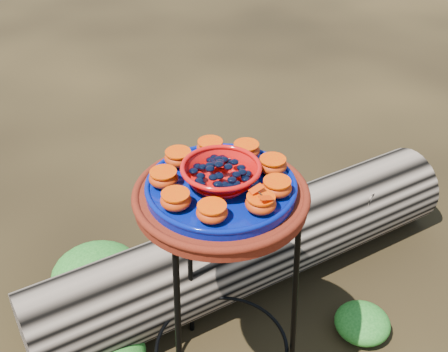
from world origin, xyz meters
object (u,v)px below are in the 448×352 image
plant_stand (221,301)px  cobalt_plate (221,188)px  terracotta_saucer (221,198)px  driftwood_log (250,248)px  red_bowl (221,175)px

plant_stand → cobalt_plate: 0.40m
plant_stand → terracotta_saucer: terracotta_saucer is taller
cobalt_plate → terracotta_saucer: bearing=0.0°
terracotta_saucer → cobalt_plate: 0.03m
plant_stand → driftwood_log: (0.30, 0.34, -0.20)m
cobalt_plate → red_bowl: (0.00, 0.00, 0.04)m
red_bowl → cobalt_plate: bearing=0.0°
plant_stand → red_bowl: (0.00, 0.00, 0.43)m
terracotta_saucer → cobalt_plate: cobalt_plate is taller
red_bowl → driftwood_log: size_ratio=0.11×
plant_stand → cobalt_plate: bearing=0.0°
terracotta_saucer → driftwood_log: size_ratio=0.26×
plant_stand → terracotta_saucer: 0.37m
terracotta_saucer → red_bowl: red_bowl is taller
plant_stand → driftwood_log: 0.49m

